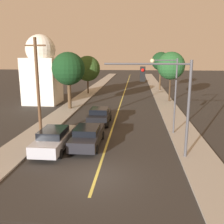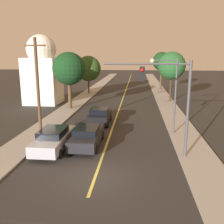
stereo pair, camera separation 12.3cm
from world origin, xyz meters
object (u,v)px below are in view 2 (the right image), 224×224
Objects in this scene: car_near_lane_front at (87,136)px; streetlamp_right at (169,85)px; traffic_signal_mast at (168,92)px; car_near_lane_second at (100,116)px; car_outer_lane_front at (54,139)px; domed_building_left at (42,71)px; tree_left_far at (88,69)px; tree_right_far at (162,61)px; tree_left_near at (69,69)px; utility_pole_left at (38,86)px; tree_right_near at (172,66)px.

car_near_lane_front is 0.81× the size of streetlamp_right.
car_near_lane_second is at bearing 125.41° from traffic_signal_mast.
domed_building_left reaches higher than car_outer_lane_front.
tree_left_far is (-10.79, 21.38, 0.12)m from streetlamp_right.
car_near_lane_front is at bearing -104.55° from tree_right_far.
tree_right_far is 22.57m from domed_building_left.
car_near_lane_second is at bearing -107.94° from tree_right_far.
tree_left_near reaches higher than tree_left_far.
domed_building_left is (-15.31, 12.41, 0.29)m from streetlamp_right.
streetlamp_right is at bearing -39.75° from tree_left_near.
utility_pole_left is 15.12m from domed_building_left.
car_near_lane_second is 0.59× the size of tree_right_far.
car_near_lane_second is at bearing -75.83° from tree_left_far.
tree_right_near is (2.13, 15.16, 0.88)m from streetlamp_right.
tree_right_far is (1.83, 27.06, 1.19)m from streetlamp_right.
car_near_lane_second is 0.67× the size of streetlamp_right.
tree_right_far reaches higher than car_outer_lane_front.
traffic_signal_mast is 0.80× the size of utility_pole_left.
car_outer_lane_front is 0.82× the size of tree_left_far.
tree_left_near reaches higher than car_near_lane_front.
car_near_lane_second is 0.60× the size of tree_right_near.
tree_right_near is at bearing 8.96° from domed_building_left.
tree_left_far reaches higher than traffic_signal_mast.
car_outer_lane_front is at bearing -107.77° from tree_right_far.
car_near_lane_second is at bearing -123.27° from tree_right_near.
tree_right_near is at bearing 53.99° from utility_pole_left.
domed_building_left is (-17.44, -2.75, -0.60)m from tree_right_near.
car_outer_lane_front is at bearing -107.15° from car_near_lane_second.
car_outer_lane_front is (-2.17, -0.98, 0.03)m from car_near_lane_front.
streetlamp_right is 0.89× the size of tree_right_near.
domed_building_left is at bearing 120.34° from car_near_lane_front.
tree_left_near reaches higher than car_near_lane_second.
utility_pole_left reaches higher than traffic_signal_mast.
utility_pole_left is 21.02m from tree_right_near.
tree_left_near reaches higher than streetlamp_right.
car_near_lane_front is 20.72m from tree_right_near.
tree_right_near reaches higher than car_near_lane_front.
car_outer_lane_front is (-2.17, -7.02, 0.01)m from car_near_lane_second.
tree_right_far is at bearing 91.44° from tree_right_near.
traffic_signal_mast reaches higher than car_near_lane_front.
tree_right_far is (-0.30, 11.90, 0.31)m from tree_right_near.
tree_right_near is 17.67m from domed_building_left.
tree_right_near is 11.91m from tree_right_far.
utility_pole_left is 31.32m from tree_right_far.
traffic_signal_mast is at bearing -49.85° from domed_building_left.
car_near_lane_front is 0.72× the size of tree_right_near.
utility_pole_left reaches higher than car_near_lane_second.
streetlamp_right reaches higher than car_near_lane_second.
tree_left_far is (-4.73, 18.72, 3.50)m from car_near_lane_second.
tree_right_far reaches higher than tree_left_far.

